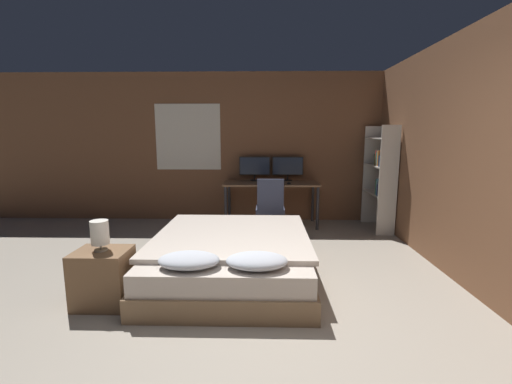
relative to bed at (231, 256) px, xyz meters
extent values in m
plane|color=#9E9384|center=(0.37, -1.44, -0.24)|extent=(20.00, 20.00, 0.00)
cube|color=brown|center=(0.37, 2.68, 1.11)|extent=(12.00, 0.06, 2.70)
cube|color=silver|center=(-1.04, 2.64, 1.31)|extent=(1.19, 0.01, 1.19)
cube|color=black|center=(-1.04, 2.65, 1.31)|extent=(1.11, 0.01, 1.11)
cube|color=brown|center=(2.49, 0.06, 1.11)|extent=(0.06, 12.00, 2.70)
cube|color=#846647|center=(0.00, 0.01, -0.13)|extent=(1.68, 2.10, 0.22)
cube|color=beige|center=(0.00, 0.01, 0.08)|extent=(1.62, 2.04, 0.20)
cube|color=beige|center=(0.00, 0.14, 0.21)|extent=(1.72, 1.76, 0.05)
ellipsoid|color=silver|center=(-0.30, -0.78, 0.25)|extent=(0.55, 0.38, 0.13)
ellipsoid|color=silver|center=(0.30, -0.78, 0.25)|extent=(0.55, 0.38, 0.13)
cube|color=brown|center=(-1.15, -0.67, 0.03)|extent=(0.49, 0.41, 0.53)
cylinder|color=gray|center=(-1.15, -0.67, 0.30)|extent=(0.12, 0.12, 0.01)
cylinder|color=gray|center=(-1.15, -0.67, 0.33)|extent=(0.02, 0.02, 0.05)
cylinder|color=silver|center=(-1.15, -0.67, 0.47)|extent=(0.16, 0.16, 0.22)
cube|color=#846042|center=(0.49, 2.27, 0.51)|extent=(1.65, 0.69, 0.03)
cylinder|color=#2D2D33|center=(-0.28, 1.97, 0.13)|extent=(0.05, 0.05, 0.74)
cylinder|color=#2D2D33|center=(1.26, 1.97, 0.13)|extent=(0.05, 0.05, 0.74)
cylinder|color=#2D2D33|center=(-0.28, 2.56, 0.13)|extent=(0.05, 0.05, 0.74)
cylinder|color=#2D2D33|center=(1.26, 2.56, 0.13)|extent=(0.05, 0.05, 0.74)
cylinder|color=black|center=(0.19, 2.51, 0.53)|extent=(0.16, 0.16, 0.01)
cylinder|color=black|center=(0.19, 2.51, 0.58)|extent=(0.03, 0.03, 0.09)
cube|color=black|center=(0.19, 2.51, 0.79)|extent=(0.56, 0.03, 0.33)
cube|color=#232D42|center=(0.19, 2.50, 0.79)|extent=(0.53, 0.00, 0.30)
cylinder|color=black|center=(0.79, 2.51, 0.53)|extent=(0.16, 0.16, 0.01)
cylinder|color=black|center=(0.79, 2.51, 0.58)|extent=(0.03, 0.03, 0.09)
cube|color=black|center=(0.79, 2.51, 0.79)|extent=(0.56, 0.03, 0.33)
cube|color=#232D42|center=(0.79, 2.50, 0.79)|extent=(0.53, 0.00, 0.30)
cube|color=black|center=(0.49, 2.03, 0.54)|extent=(0.40, 0.13, 0.02)
ellipsoid|color=black|center=(0.78, 2.03, 0.54)|extent=(0.07, 0.05, 0.04)
cylinder|color=black|center=(0.46, 1.50, -0.22)|extent=(0.52, 0.52, 0.04)
cylinder|color=gray|center=(0.46, 1.50, -0.01)|extent=(0.05, 0.05, 0.37)
cube|color=#33384C|center=(0.46, 1.50, 0.21)|extent=(0.44, 0.44, 0.07)
cube|color=#33384C|center=(0.46, 1.31, 0.48)|extent=(0.39, 0.05, 0.46)
cube|color=beige|center=(2.30, 1.66, 0.63)|extent=(0.29, 0.02, 1.74)
cube|color=beige|center=(2.30, 2.52, 0.63)|extent=(0.29, 0.02, 1.74)
cube|color=beige|center=(2.30, 2.09, 0.37)|extent=(0.29, 0.84, 0.02)
cube|color=beige|center=(2.30, 2.09, 0.84)|extent=(0.29, 0.84, 0.02)
cube|color=beige|center=(2.30, 2.09, 1.29)|extent=(0.29, 0.84, 0.02)
cube|color=#337042|center=(2.30, 1.70, 0.47)|extent=(0.24, 0.04, 0.18)
cube|color=#28282D|center=(2.30, 1.74, 0.49)|extent=(0.24, 0.02, 0.22)
cube|color=#28282D|center=(2.30, 1.77, 0.50)|extent=(0.24, 0.02, 0.24)
cube|color=#2D4784|center=(2.30, 1.81, 0.47)|extent=(0.24, 0.04, 0.19)
cube|color=teal|center=(2.30, 1.85, 0.51)|extent=(0.24, 0.03, 0.27)
cube|color=#337042|center=(2.30, 1.89, 0.51)|extent=(0.24, 0.03, 0.26)
cube|color=#28282D|center=(2.30, 1.70, 0.94)|extent=(0.24, 0.03, 0.18)
cube|color=#28282D|center=(2.30, 1.74, 0.97)|extent=(0.24, 0.03, 0.24)
cube|color=#2D4784|center=(2.30, 1.78, 0.94)|extent=(0.24, 0.02, 0.17)
cube|color=#28282D|center=(2.30, 1.82, 0.94)|extent=(0.24, 0.04, 0.18)
cube|color=orange|center=(2.30, 1.87, 0.97)|extent=(0.24, 0.04, 0.25)
cube|color=teal|center=(2.30, 1.91, 0.97)|extent=(0.24, 0.02, 0.25)
cube|color=#337042|center=(2.30, 1.94, 0.96)|extent=(0.24, 0.03, 0.21)
cube|color=#B2332D|center=(2.30, 1.98, 0.97)|extent=(0.24, 0.03, 0.25)
cube|color=#337042|center=(2.30, 2.02, 0.94)|extent=(0.24, 0.03, 0.19)
camera|label=1|loc=(0.37, -3.67, 1.35)|focal=24.00mm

